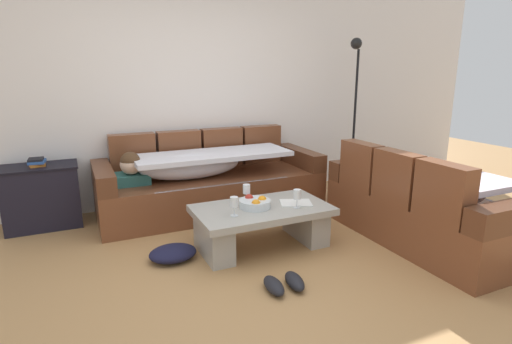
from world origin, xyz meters
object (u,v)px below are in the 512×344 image
(wine_glass_near_left, at_px, (234,203))
(open_magazine, at_px, (296,203))
(book_stack_on_cabinet, at_px, (37,162))
(crumpled_garment, at_px, (173,253))
(pair_of_shoes, at_px, (284,283))
(fruit_bowl, at_px, (255,203))
(floor_lamp, at_px, (354,105))
(coffee_table, at_px, (262,222))
(wine_glass_near_right, at_px, (297,195))
(wine_glass_far_back, at_px, (247,190))
(couch_near_window, at_px, (423,206))
(couch_along_wall, at_px, (208,182))
(side_cabinet, at_px, (42,196))

(wine_glass_near_left, height_order, open_magazine, wine_glass_near_left)
(wine_glass_near_left, distance_m, book_stack_on_cabinet, 2.13)
(book_stack_on_cabinet, bearing_deg, crumpled_garment, -52.07)
(wine_glass_near_left, height_order, pair_of_shoes, wine_glass_near_left)
(fruit_bowl, distance_m, floor_lamp, 2.41)
(coffee_table, xyz_separation_m, wine_glass_near_right, (0.27, -0.15, 0.26))
(wine_glass_far_back, height_order, floor_lamp, floor_lamp)
(floor_lamp, bearing_deg, pair_of_shoes, -136.70)
(coffee_table, distance_m, wine_glass_far_back, 0.33)
(wine_glass_near_right, height_order, crumpled_garment, wine_glass_near_right)
(floor_lamp, xyz_separation_m, pair_of_shoes, (-2.08, -1.96, -1.07))
(wine_glass_far_back, bearing_deg, book_stack_on_cabinet, 145.88)
(wine_glass_near_left, distance_m, open_magazine, 0.65)
(wine_glass_near_right, xyz_separation_m, open_magazine, (0.05, 0.10, -0.11))
(coffee_table, relative_size, floor_lamp, 0.62)
(open_magazine, xyz_separation_m, crumpled_garment, (-1.12, 0.11, -0.33))
(wine_glass_near_right, bearing_deg, open_magazine, 64.53)
(floor_lamp, bearing_deg, coffee_table, -147.52)
(coffee_table, xyz_separation_m, pair_of_shoes, (-0.17, -0.74, -0.19))
(fruit_bowl, xyz_separation_m, book_stack_on_cabinet, (-1.76, 1.36, 0.26))
(wine_glass_near_left, xyz_separation_m, book_stack_on_cabinet, (-1.51, 1.49, 0.18))
(couch_near_window, xyz_separation_m, coffee_table, (-1.44, 0.48, -0.10))
(coffee_table, bearing_deg, fruit_bowl, 167.37)
(couch_along_wall, distance_m, crumpled_garment, 1.30)
(wine_glass_far_back, xyz_separation_m, open_magazine, (0.39, -0.23, -0.11))
(coffee_table, distance_m, crumpled_garment, 0.82)
(wine_glass_near_left, height_order, crumpled_garment, wine_glass_near_left)
(couch_near_window, bearing_deg, crumpled_garment, 76.19)
(couch_along_wall, bearing_deg, wine_glass_near_right, -72.53)
(floor_lamp, bearing_deg, open_magazine, -141.54)
(side_cabinet, xyz_separation_m, pair_of_shoes, (1.64, -2.12, -0.28))
(wine_glass_near_right, bearing_deg, coffee_table, 151.68)
(couch_along_wall, distance_m, pair_of_shoes, 1.91)
(side_cabinet, bearing_deg, coffee_table, -37.14)
(floor_lamp, height_order, pair_of_shoes, floor_lamp)
(wine_glass_near_left, xyz_separation_m, crumpled_garment, (-0.49, 0.18, -0.44))
(coffee_table, xyz_separation_m, wine_glass_far_back, (-0.07, 0.19, 0.26))
(coffee_table, height_order, wine_glass_near_right, wine_glass_near_right)
(open_magazine, height_order, pair_of_shoes, open_magazine)
(wine_glass_far_back, distance_m, book_stack_on_cabinet, 2.13)
(coffee_table, height_order, fruit_bowl, fruit_bowl)
(side_cabinet, bearing_deg, book_stack_on_cabinet, 158.80)
(side_cabinet, bearing_deg, crumpled_garment, -52.23)
(wine_glass_far_back, relative_size, crumpled_garment, 0.42)
(fruit_bowl, bearing_deg, crumpled_garment, 175.84)
(coffee_table, distance_m, wine_glass_near_right, 0.40)
(couch_near_window, height_order, fruit_bowl, couch_near_window)
(couch_along_wall, bearing_deg, pair_of_shoes, -91.08)
(wine_glass_near_left, bearing_deg, fruit_bowl, 26.74)
(side_cabinet, bearing_deg, wine_glass_near_left, -44.66)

